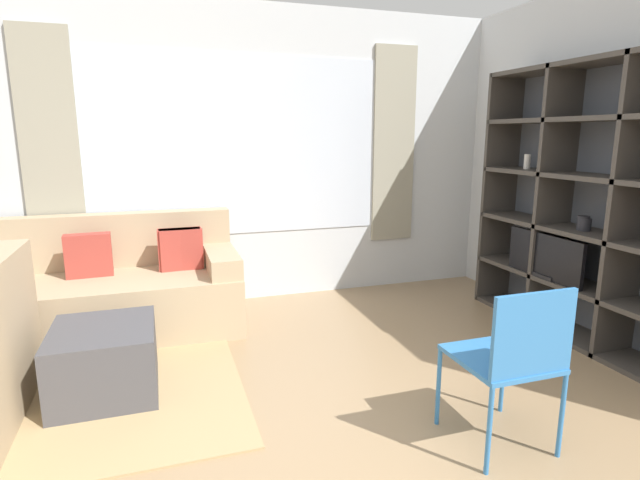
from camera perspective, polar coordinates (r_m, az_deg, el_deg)
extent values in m
cube|color=silver|center=(4.70, -9.23, 9.30)|extent=(6.18, 0.07, 2.70)
cube|color=silver|center=(4.65, -9.19, 10.52)|extent=(2.74, 0.01, 1.60)
cube|color=#9E9984|center=(4.65, -28.50, 9.25)|extent=(0.44, 0.03, 1.90)
cube|color=#9E9984|center=(5.11, 8.43, 10.66)|extent=(0.44, 0.03, 1.90)
cube|color=silver|center=(4.44, 29.49, 7.79)|extent=(0.07, 4.39, 2.70)
cube|color=tan|center=(3.53, -27.06, -15.45)|extent=(2.08, 1.80, 0.01)
cube|color=#515660|center=(4.34, 30.00, 3.56)|extent=(0.02, 2.03, 2.08)
cube|color=#3D3833|center=(3.99, 31.85, 2.75)|extent=(0.38, 0.04, 2.08)
cube|color=#3D3833|center=(4.45, 25.22, 4.18)|extent=(0.38, 0.04, 2.08)
cube|color=#3D3833|center=(4.96, 19.88, 5.30)|extent=(0.38, 0.04, 2.08)
cube|color=#3D3833|center=(4.45, 27.04, -9.61)|extent=(0.38, 2.03, 0.04)
cube|color=#3D3833|center=(4.33, 27.54, -4.68)|extent=(0.38, 2.03, 0.04)
cube|color=#3D3833|center=(4.24, 28.08, 0.73)|extent=(0.38, 2.03, 0.04)
cube|color=#3D3833|center=(4.19, 28.64, 6.33)|extent=(0.38, 2.03, 0.04)
cube|color=#3D3833|center=(4.18, 29.22, 12.00)|extent=(0.38, 2.03, 0.04)
cube|color=#3D3833|center=(4.21, 29.79, 17.41)|extent=(0.38, 2.03, 0.04)
cube|color=black|center=(4.34, 24.26, -1.68)|extent=(0.04, 0.77, 0.35)
cube|color=black|center=(4.39, 24.27, -3.71)|extent=(0.10, 0.24, 0.03)
cylinder|color=#232328|center=(4.22, 27.86, 1.72)|extent=(0.09, 0.09, 0.11)
cylinder|color=#232328|center=(4.21, 28.02, 1.57)|extent=(0.09, 0.09, 0.09)
cylinder|color=white|center=(4.80, 21.48, -1.81)|extent=(0.08, 0.08, 0.10)
cylinder|color=white|center=(4.65, 22.60, 8.27)|extent=(0.05, 0.05, 0.12)
cube|color=tan|center=(4.31, -22.42, -6.89)|extent=(1.93, 0.91, 0.46)
cube|color=tan|center=(4.55, -22.57, 0.00)|extent=(1.93, 0.18, 0.45)
cube|color=tan|center=(4.23, -11.27, -2.15)|extent=(0.24, 0.85, 0.16)
cube|color=#AD3D33|center=(4.30, -24.93, -1.59)|extent=(0.35, 0.14, 0.34)
cube|color=#AD3D33|center=(4.27, -15.57, -1.00)|extent=(0.35, 0.14, 0.34)
cube|color=#AD3D33|center=(4.27, -15.73, -1.01)|extent=(0.34, 0.13, 0.34)
cube|color=#47474C|center=(3.37, -23.37, -12.55)|extent=(0.59, 0.65, 0.42)
cylinder|color=#3375B7|center=(3.10, 20.18, -14.32)|extent=(0.02, 0.02, 0.44)
cylinder|color=#3375B7|center=(2.88, 13.39, -16.00)|extent=(0.02, 0.02, 0.44)
cylinder|color=#3375B7|center=(2.82, 25.90, -17.63)|extent=(0.02, 0.02, 0.44)
cylinder|color=#3375B7|center=(2.57, 18.76, -20.01)|extent=(0.02, 0.02, 0.44)
cube|color=#3375B7|center=(2.73, 19.89, -12.61)|extent=(0.44, 0.46, 0.02)
cube|color=#3375B7|center=(2.50, 23.21, -9.89)|extent=(0.44, 0.02, 0.40)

